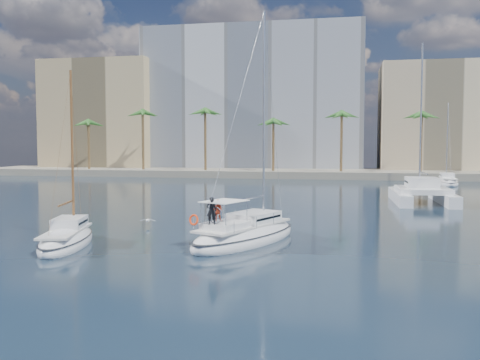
# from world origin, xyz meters

# --- Properties ---
(ground) EXTENTS (160.00, 160.00, 0.00)m
(ground) POSITION_xyz_m (0.00, 0.00, 0.00)
(ground) COLOR black
(ground) RESTS_ON ground
(quay) EXTENTS (120.00, 14.00, 1.20)m
(quay) POSITION_xyz_m (0.00, 61.00, 0.60)
(quay) COLOR gray
(quay) RESTS_ON ground
(building_modern) EXTENTS (42.00, 16.00, 28.00)m
(building_modern) POSITION_xyz_m (-12.00, 73.00, 14.00)
(building_modern) COLOR silver
(building_modern) RESTS_ON ground
(building_tan_left) EXTENTS (22.00, 14.00, 22.00)m
(building_tan_left) POSITION_xyz_m (-42.00, 69.00, 11.00)
(building_tan_left) COLOR tan
(building_tan_left) RESTS_ON ground
(building_beige) EXTENTS (20.00, 14.00, 20.00)m
(building_beige) POSITION_xyz_m (22.00, 70.00, 10.00)
(building_beige) COLOR beige
(building_beige) RESTS_ON ground
(palm_left) EXTENTS (3.60, 3.60, 12.30)m
(palm_left) POSITION_xyz_m (-34.00, 57.00, 10.28)
(palm_left) COLOR brown
(palm_left) RESTS_ON ground
(palm_centre) EXTENTS (3.60, 3.60, 12.30)m
(palm_centre) POSITION_xyz_m (0.00, 57.00, 10.28)
(palm_centre) COLOR brown
(palm_centre) RESTS_ON ground
(main_sloop) EXTENTS (6.73, 10.31, 14.65)m
(main_sloop) POSITION_xyz_m (-0.19, -1.66, 0.48)
(main_sloop) COLOR white
(main_sloop) RESTS_ON ground
(small_sloop) EXTENTS (4.01, 7.86, 10.81)m
(small_sloop) POSITION_xyz_m (-10.05, -4.68, 0.41)
(small_sloop) COLOR white
(small_sloop) RESTS_ON ground
(catamaran) EXTENTS (5.56, 10.89, 15.91)m
(catamaran) POSITION_xyz_m (13.14, 22.53, 1.12)
(catamaran) COLOR white
(catamaran) RESTS_ON ground
(seagull) EXTENTS (1.16, 0.50, 0.21)m
(seagull) POSITION_xyz_m (-8.16, 3.29, 0.41)
(seagull) COLOR silver
(seagull) RESTS_ON ground
(moored_yacht_a) EXTENTS (3.37, 9.52, 11.90)m
(moored_yacht_a) POSITION_xyz_m (20.00, 47.00, 0.00)
(moored_yacht_a) COLOR white
(moored_yacht_a) RESTS_ON ground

